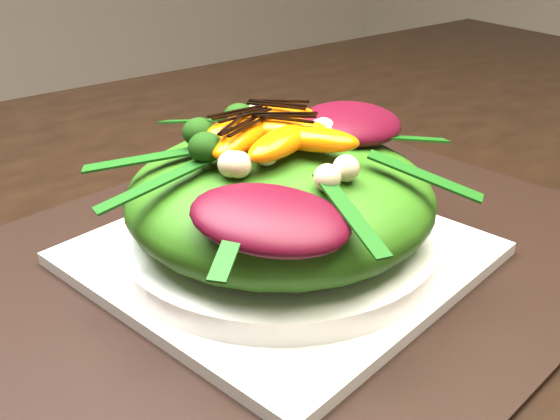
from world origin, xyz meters
TOP-DOWN VIEW (x-y plane):
  - dining_table at (0.00, 0.00)m, footprint 1.60×0.90m
  - placemat at (-0.11, -0.11)m, footprint 0.60×0.49m
  - plate_base at (-0.11, -0.11)m, footprint 0.30×0.30m
  - salad_bowl at (-0.11, -0.11)m, footprint 0.27×0.27m
  - lettuce_mound at (-0.11, -0.11)m, footprint 0.27×0.27m
  - radicchio_leaf at (-0.05, -0.11)m, footprint 0.10×0.07m
  - orange_segment at (-0.12, -0.08)m, footprint 0.07×0.03m
  - broccoli_floret at (-0.17, -0.09)m, footprint 0.04×0.04m
  - macadamia_nut at (-0.07, -0.14)m, footprint 0.02×0.02m
  - balsamic_drizzle at (-0.12, -0.08)m, footprint 0.05×0.01m

SIDE VIEW (x-z plane):
  - dining_table at x=0.00m, z-range 0.35..1.10m
  - placemat at x=-0.11m, z-range 0.75..0.75m
  - plate_base at x=-0.11m, z-range 0.75..0.76m
  - salad_bowl at x=-0.11m, z-range 0.76..0.78m
  - lettuce_mound at x=-0.11m, z-range 0.77..0.85m
  - radicchio_leaf at x=-0.05m, z-range 0.84..0.86m
  - macadamia_nut at x=-0.07m, z-range 0.84..0.86m
  - orange_segment at x=-0.12m, z-range 0.85..0.86m
  - broccoli_floret at x=-0.17m, z-range 0.84..0.87m
  - balsamic_drizzle at x=-0.12m, z-range 0.86..0.86m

